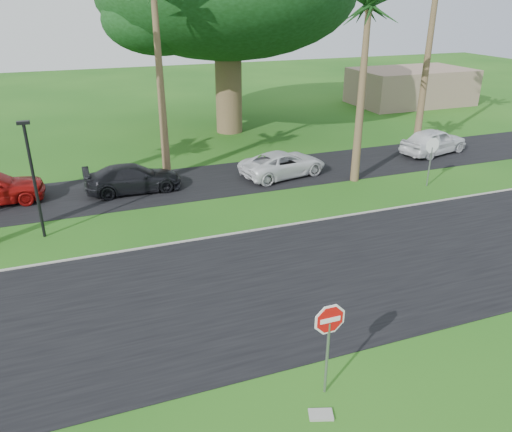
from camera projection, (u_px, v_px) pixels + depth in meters
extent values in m
plane|color=#1A4D13|center=(261.00, 325.00, 14.49)|extent=(120.00, 120.00, 0.00)
cube|color=black|center=(239.00, 290.00, 16.20)|extent=(120.00, 8.00, 0.02)
cube|color=black|center=(173.00, 185.00, 25.20)|extent=(120.00, 5.00, 0.02)
cube|color=gray|center=(207.00, 238.00, 19.66)|extent=(120.00, 0.12, 0.06)
cylinder|color=gray|center=(327.00, 358.00, 11.67)|extent=(0.07, 0.07, 2.00)
cylinder|color=white|center=(330.00, 319.00, 11.22)|extent=(1.05, 0.02, 1.05)
cylinder|color=red|center=(330.00, 319.00, 11.22)|extent=(0.90, 0.02, 0.90)
cube|color=white|center=(330.00, 319.00, 11.22)|extent=(0.50, 0.02, 0.12)
cylinder|color=gray|center=(429.00, 167.00, 24.76)|extent=(0.07, 0.07, 2.00)
cylinder|color=white|center=(432.00, 145.00, 24.32)|extent=(1.05, 0.02, 1.05)
cylinder|color=red|center=(432.00, 145.00, 24.32)|extent=(0.90, 0.02, 0.90)
cube|color=white|center=(432.00, 145.00, 24.32)|extent=(0.50, 0.02, 0.12)
cone|color=brown|center=(160.00, 85.00, 24.58)|extent=(0.44, 0.44, 9.50)
cone|color=brown|center=(361.00, 98.00, 24.21)|extent=(0.44, 0.44, 8.50)
cone|color=brown|center=(428.00, 50.00, 27.98)|extent=(0.44, 0.44, 12.00)
cylinder|color=brown|center=(229.00, 88.00, 34.05)|extent=(1.80, 1.80, 6.00)
cylinder|color=black|center=(35.00, 183.00, 18.96)|extent=(0.12, 0.12, 4.50)
cube|color=black|center=(23.00, 123.00, 18.02)|extent=(0.45, 0.25, 0.12)
cube|color=gray|center=(411.00, 86.00, 43.81)|extent=(10.00, 6.00, 3.00)
imported|color=black|center=(133.00, 179.00, 24.17)|extent=(4.58, 1.87, 1.33)
imported|color=silver|center=(283.00, 164.00, 26.29)|extent=(5.02, 3.06, 1.30)
imported|color=white|center=(434.00, 141.00, 29.96)|extent=(4.83, 2.84, 1.54)
cube|color=gray|center=(321.00, 415.00, 11.36)|extent=(0.63, 0.51, 0.06)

